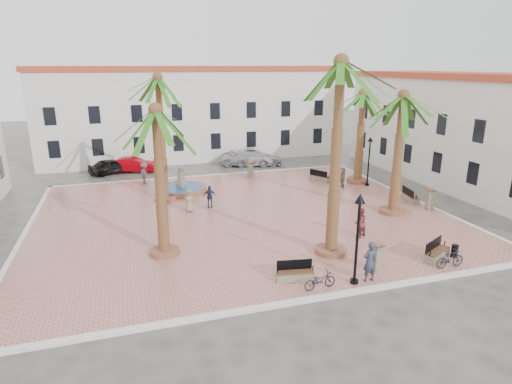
# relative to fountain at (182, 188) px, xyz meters

# --- Properties ---
(ground) EXTENTS (120.00, 120.00, 0.00)m
(ground) POSITION_rel_fountain_xyz_m (3.03, -6.45, -0.42)
(ground) COLOR #56544F
(ground) RESTS_ON ground
(plaza) EXTENTS (26.00, 22.00, 0.15)m
(plaza) POSITION_rel_fountain_xyz_m (3.03, -6.45, -0.34)
(plaza) COLOR tan
(plaza) RESTS_ON ground
(kerb_n) EXTENTS (26.30, 0.30, 0.16)m
(kerb_n) POSITION_rel_fountain_xyz_m (3.03, 4.55, -0.34)
(kerb_n) COLOR silver
(kerb_n) RESTS_ON ground
(kerb_s) EXTENTS (26.30, 0.30, 0.16)m
(kerb_s) POSITION_rel_fountain_xyz_m (3.03, -17.45, -0.34)
(kerb_s) COLOR silver
(kerb_s) RESTS_ON ground
(kerb_e) EXTENTS (0.30, 22.30, 0.16)m
(kerb_e) POSITION_rel_fountain_xyz_m (16.03, -6.45, -0.34)
(kerb_e) COLOR silver
(kerb_e) RESTS_ON ground
(kerb_w) EXTENTS (0.30, 22.30, 0.16)m
(kerb_w) POSITION_rel_fountain_xyz_m (-9.97, -6.45, -0.34)
(kerb_w) COLOR silver
(kerb_w) RESTS_ON ground
(building_north) EXTENTS (30.40, 7.40, 9.50)m
(building_north) POSITION_rel_fountain_xyz_m (3.03, 13.54, 4.35)
(building_north) COLOR white
(building_north) RESTS_ON ground
(building_east) EXTENTS (7.40, 26.40, 9.00)m
(building_east) POSITION_rel_fountain_xyz_m (23.03, -4.45, 4.10)
(building_east) COLOR white
(building_east) RESTS_ON ground
(fountain) EXTENTS (3.84, 3.84, 1.99)m
(fountain) POSITION_rel_fountain_xyz_m (0.00, 0.00, 0.00)
(fountain) COLOR #9B5A3F
(fountain) RESTS_ON plaza
(palm_nw) EXTENTS (5.05, 5.05, 9.00)m
(palm_nw) POSITION_rel_fountain_xyz_m (-1.43, -1.80, 7.48)
(palm_nw) COLOR #9B5A3F
(palm_nw) RESTS_ON plaza
(palm_sw) EXTENTS (5.03, 5.03, 7.75)m
(palm_sw) POSITION_rel_fountain_xyz_m (-2.41, -11.12, 6.30)
(palm_sw) COLOR #9B5A3F
(palm_sw) RESTS_ON plaza
(palm_s) EXTENTS (5.40, 5.40, 9.96)m
(palm_s) POSITION_rel_fountain_xyz_m (5.91, -13.61, 8.34)
(palm_s) COLOR #9B5A3F
(palm_s) RESTS_ON plaza
(palm_e) EXTENTS (5.66, 5.66, 8.03)m
(palm_e) POSITION_rel_fountain_xyz_m (12.75, -9.09, 6.45)
(palm_e) COLOR #9B5A3F
(palm_e) RESTS_ON plaza
(palm_ne) EXTENTS (5.74, 5.74, 7.68)m
(palm_ne) POSITION_rel_fountain_xyz_m (14.50, -1.47, 6.10)
(palm_ne) COLOR #9B5A3F
(palm_ne) RESTS_ON plaza
(bench_s) EXTENTS (1.80, 0.80, 0.92)m
(bench_s) POSITION_rel_fountain_xyz_m (2.99, -15.80, -0.01)
(bench_s) COLOR #757359
(bench_s) RESTS_ON plaza
(bench_se) EXTENTS (1.89, 1.34, 0.97)m
(bench_se) POSITION_rel_fountain_xyz_m (10.69, -15.83, 0.00)
(bench_se) COLOR #757359
(bench_se) RESTS_ON plaza
(bench_e) EXTENTS (0.90, 1.90, 0.97)m
(bench_e) POSITION_rel_fountain_xyz_m (15.42, -7.28, 0.00)
(bench_e) COLOR #757359
(bench_e) RESTS_ON plaza
(bench_ne) EXTENTS (1.39, 1.88, 0.97)m
(bench_ne) POSITION_rel_fountain_xyz_m (11.60, -0.27, 0.00)
(bench_ne) COLOR #757359
(bench_ne) RESTS_ON plaza
(lamppost_s) EXTENTS (0.46, 0.46, 4.21)m
(lamppost_s) POSITION_rel_fountain_xyz_m (5.44, -16.85, 2.58)
(lamppost_s) COLOR black
(lamppost_s) RESTS_ON plaza
(lamppost_e) EXTENTS (0.43, 0.43, 4.00)m
(lamppost_e) POSITION_rel_fountain_xyz_m (14.70, -2.68, 2.44)
(lamppost_e) COLOR black
(lamppost_e) RESTS_ON plaza
(bollard_se) EXTENTS (0.57, 0.57, 1.38)m
(bollard_se) POSITION_rel_fountain_xyz_m (7.03, -16.10, 0.45)
(bollard_se) COLOR #757359
(bollard_se) RESTS_ON plaza
(bollard_n) EXTENTS (0.59, 0.59, 1.39)m
(bollard_n) POSITION_rel_fountain_xyz_m (6.30, 2.48, 0.45)
(bollard_n) COLOR #757359
(bollard_n) RESTS_ON plaza
(bollard_e) EXTENTS (0.55, 0.55, 1.42)m
(bollard_e) POSITION_rel_fountain_xyz_m (15.43, -9.31, 0.46)
(bollard_e) COLOR #757359
(bollard_e) RESTS_ON plaza
(litter_bin) EXTENTS (0.34, 0.34, 0.66)m
(litter_bin) POSITION_rel_fountain_xyz_m (11.71, -15.94, 0.06)
(litter_bin) COLOR black
(litter_bin) RESTS_ON plaza
(cyclist_a) EXTENTS (0.73, 0.52, 1.91)m
(cyclist_a) POSITION_rel_fountain_xyz_m (6.16, -16.85, 0.68)
(cyclist_a) COLOR #2F3146
(cyclist_a) RESTS_ON plaza
(bicycle_a) EXTENTS (1.58, 0.68, 0.81)m
(bicycle_a) POSITION_rel_fountain_xyz_m (3.73, -16.85, 0.13)
(bicycle_a) COLOR black
(bicycle_a) RESTS_ON plaza
(cyclist_b) EXTENTS (1.02, 0.92, 1.73)m
(cyclist_b) POSITION_rel_fountain_xyz_m (8.45, -12.10, 0.60)
(cyclist_b) COLOR brown
(cyclist_b) RESTS_ON plaza
(bicycle_b) EXTENTS (1.54, 0.44, 0.93)m
(bicycle_b) POSITION_rel_fountain_xyz_m (10.63, -16.85, 0.19)
(bicycle_b) COLOR black
(bicycle_b) RESTS_ON plaza
(pedestrian_fountain_a) EXTENTS (0.78, 0.54, 1.53)m
(pedestrian_fountain_a) POSITION_rel_fountain_xyz_m (-0.14, -4.88, 0.49)
(pedestrian_fountain_a) COLOR #9C8868
(pedestrian_fountain_a) RESTS_ON plaza
(pedestrian_fountain_b) EXTENTS (0.93, 0.45, 1.54)m
(pedestrian_fountain_b) POSITION_rel_fountain_xyz_m (1.34, -4.35, 0.50)
(pedestrian_fountain_b) COLOR #2A344F
(pedestrian_fountain_b) RESTS_ON plaza
(pedestrian_north) EXTENTS (1.07, 1.31, 1.76)m
(pedestrian_north) POSITION_rel_fountain_xyz_m (-2.56, 3.23, 0.61)
(pedestrian_north) COLOR #46464B
(pedestrian_north) RESTS_ON plaza
(pedestrian_east) EXTENTS (0.74, 1.57, 1.63)m
(pedestrian_east) POSITION_rel_fountain_xyz_m (12.54, -2.44, 0.54)
(pedestrian_east) COLOR gray
(pedestrian_east) RESTS_ON plaza
(car_black) EXTENTS (4.41, 2.96, 1.39)m
(car_black) POSITION_rel_fountain_xyz_m (-5.22, 8.26, 0.28)
(car_black) COLOR black
(car_black) RESTS_ON ground
(car_red) EXTENTS (4.48, 2.48, 1.40)m
(car_red) POSITION_rel_fountain_xyz_m (-3.31, 8.30, 0.28)
(car_red) COLOR #8F000A
(car_red) RESTS_ON ground
(car_silver) EXTENTS (5.46, 3.04, 1.50)m
(car_silver) POSITION_rel_fountain_xyz_m (8.38, 7.61, 0.33)
(car_silver) COLOR #ACADB5
(car_silver) RESTS_ON ground
(car_white) EXTENTS (5.88, 4.01, 1.49)m
(car_white) POSITION_rel_fountain_xyz_m (7.69, 7.95, 0.33)
(car_white) COLOR beige
(car_white) RESTS_ON ground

